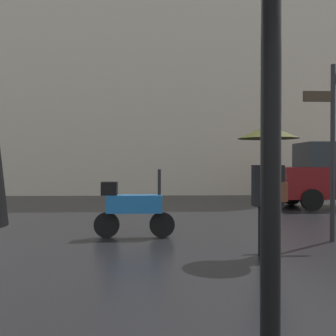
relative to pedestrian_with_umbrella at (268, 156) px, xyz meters
name	(u,v)px	position (x,y,z in m)	size (l,w,h in m)	color
pedestrian_with_umbrella	(268,156)	(0.00, 0.00, 0.00)	(0.88, 0.88, 1.90)	black
parked_scooter	(132,207)	(-2.03, 1.57, -0.89)	(1.46, 0.32, 1.23)	black
street_signpost	(333,134)	(1.43, 1.06, 0.39)	(1.08, 0.08, 3.04)	black
building_block	(172,28)	(-0.77, 12.13, 5.86)	(17.13, 2.32, 14.61)	#B2A893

